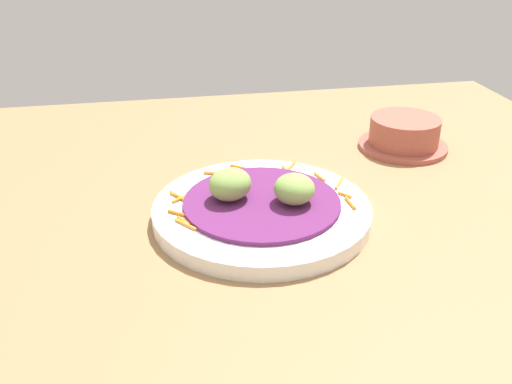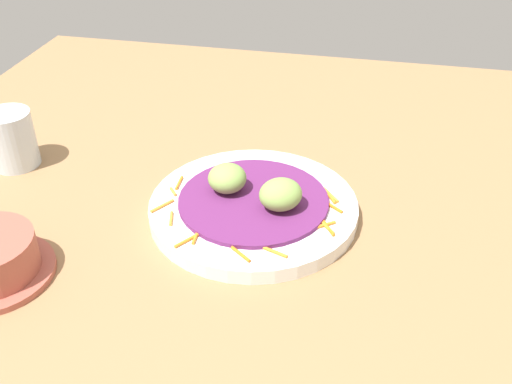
{
  "view_description": "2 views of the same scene",
  "coord_description": "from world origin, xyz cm",
  "px_view_note": "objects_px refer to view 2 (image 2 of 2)",
  "views": [
    {
      "loc": [
        56.93,
        -16.04,
        37.62
      ],
      "look_at": [
        -5.05,
        -4.25,
        4.98
      ],
      "focal_mm": 39.35,
      "sensor_mm": 36.0,
      "label": 1
    },
    {
      "loc": [
        -65.97,
        -17.53,
        48.82
      ],
      "look_at": [
        -3.92,
        -4.24,
        5.91
      ],
      "focal_mm": 41.83,
      "sensor_mm": 36.0,
      "label": 2
    }
  ],
  "objects_px": {
    "guac_scoop_left": "(227,178)",
    "guac_scoop_center": "(281,194)",
    "main_plate": "(253,208)",
    "water_glass": "(12,139)"
  },
  "relations": [
    {
      "from": "main_plate",
      "to": "water_glass",
      "type": "relative_size",
      "value": 3.24
    },
    {
      "from": "main_plate",
      "to": "guac_scoop_center",
      "type": "distance_m",
      "value": 0.05
    },
    {
      "from": "guac_scoop_left",
      "to": "guac_scoop_center",
      "type": "bearing_deg",
      "value": -108.21
    },
    {
      "from": "guac_scoop_left",
      "to": "water_glass",
      "type": "bearing_deg",
      "value": 83.42
    },
    {
      "from": "guac_scoop_center",
      "to": "main_plate",
      "type": "bearing_deg",
      "value": 71.79
    },
    {
      "from": "guac_scoop_center",
      "to": "water_glass",
      "type": "height_order",
      "value": "water_glass"
    },
    {
      "from": "guac_scoop_left",
      "to": "guac_scoop_center",
      "type": "xyz_separation_m",
      "value": [
        -0.02,
        -0.08,
        0.0
      ]
    },
    {
      "from": "main_plate",
      "to": "guac_scoop_left",
      "type": "xyz_separation_m",
      "value": [
        0.01,
        0.04,
        0.03
      ]
    },
    {
      "from": "guac_scoop_center",
      "to": "water_glass",
      "type": "relative_size",
      "value": 0.66
    },
    {
      "from": "guac_scoop_center",
      "to": "water_glass",
      "type": "bearing_deg",
      "value": 81.22
    }
  ]
}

